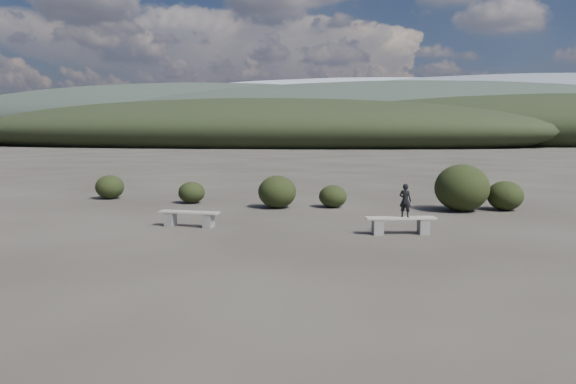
# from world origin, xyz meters

# --- Properties ---
(ground) EXTENTS (1200.00, 1200.00, 0.00)m
(ground) POSITION_xyz_m (0.00, 0.00, 0.00)
(ground) COLOR #302C25
(ground) RESTS_ON ground
(bench_left) EXTENTS (1.77, 0.48, 0.44)m
(bench_left) POSITION_xyz_m (-2.96, 3.99, 0.27)
(bench_left) COLOR slate
(bench_left) RESTS_ON ground
(bench_right) EXTENTS (1.86, 0.81, 0.46)m
(bench_right) POSITION_xyz_m (2.90, 3.90, 0.28)
(bench_right) COLOR slate
(bench_right) RESTS_ON ground
(seated_person) EXTENTS (0.37, 0.30, 0.88)m
(seated_person) POSITION_xyz_m (3.01, 3.92, 0.90)
(seated_person) COLOR black
(seated_person) RESTS_ON bench_right
(shrub_a) EXTENTS (0.99, 0.99, 0.81)m
(shrub_a) POSITION_xyz_m (-4.74, 8.97, 0.41)
(shrub_a) COLOR black
(shrub_a) RESTS_ON ground
(shrub_b) EXTENTS (1.34, 1.34, 1.15)m
(shrub_b) POSITION_xyz_m (-1.32, 8.29, 0.57)
(shrub_b) COLOR black
(shrub_b) RESTS_ON ground
(shrub_c) EXTENTS (0.99, 0.99, 0.79)m
(shrub_c) POSITION_xyz_m (0.60, 8.79, 0.40)
(shrub_c) COLOR black
(shrub_c) RESTS_ON ground
(shrub_d) EXTENTS (1.82, 1.82, 1.59)m
(shrub_d) POSITION_xyz_m (4.97, 8.68, 0.80)
(shrub_d) COLOR black
(shrub_d) RESTS_ON ground
(shrub_e) EXTENTS (1.21, 1.21, 1.01)m
(shrub_e) POSITION_xyz_m (6.46, 9.16, 0.50)
(shrub_e) COLOR black
(shrub_e) RESTS_ON ground
(shrub_f) EXTENTS (1.12, 1.12, 0.95)m
(shrub_f) POSITION_xyz_m (-8.47, 9.71, 0.48)
(shrub_f) COLOR black
(shrub_f) RESTS_ON ground
(mountain_ridges) EXTENTS (500.00, 400.00, 56.00)m
(mountain_ridges) POSITION_xyz_m (-7.48, 339.06, 10.84)
(mountain_ridges) COLOR black
(mountain_ridges) RESTS_ON ground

